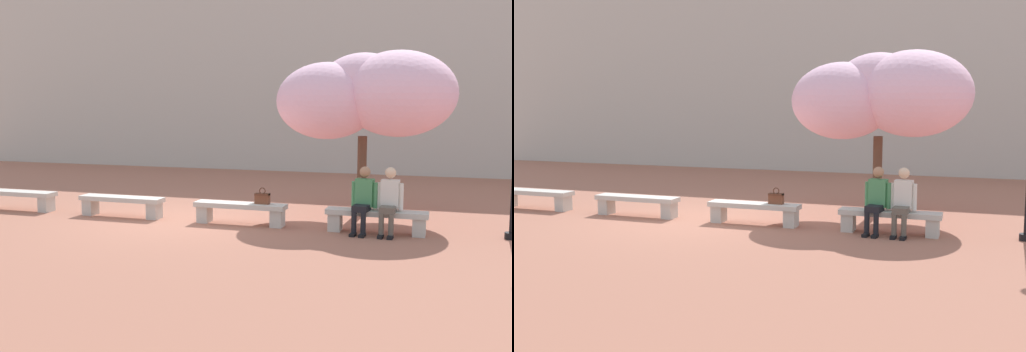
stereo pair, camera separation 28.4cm
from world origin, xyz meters
TOP-DOWN VIEW (x-y plane):
  - ground_plane at (0.00, 0.00)m, footprint 100.00×100.00m
  - building_facade at (0.00, 11.79)m, footprint 28.00×4.00m
  - stone_bench_west_end at (-4.19, -0.00)m, footprint 1.95×0.42m
  - stone_bench_near_west at (-1.40, 0.00)m, footprint 1.95×0.42m
  - stone_bench_center at (1.40, -0.00)m, footprint 1.95×0.42m
  - stone_bench_near_east at (4.19, 0.00)m, footprint 1.95×0.42m
  - person_seated_left at (3.94, -0.05)m, footprint 0.51×0.71m
  - person_seated_right at (4.43, -0.05)m, footprint 0.51×0.70m
  - handbag at (1.87, 0.03)m, footprint 0.30×0.15m
  - cherry_tree_main at (3.73, 1.89)m, footprint 3.94×2.58m

SIDE VIEW (x-z plane):
  - ground_plane at x=0.00m, z-range 0.00..0.00m
  - stone_bench_west_end at x=-4.19m, z-range 0.08..0.53m
  - stone_bench_near_west at x=-1.40m, z-range 0.08..0.53m
  - stone_bench_center at x=1.40m, z-range 0.08..0.53m
  - stone_bench_near_east at x=4.19m, z-range 0.08..0.53m
  - handbag at x=1.87m, z-range 0.41..0.75m
  - person_seated_left at x=3.94m, z-range 0.05..1.34m
  - person_seated_right at x=4.43m, z-range 0.05..1.34m
  - cherry_tree_main at x=3.73m, z-range 0.86..4.51m
  - building_facade at x=0.00m, z-range 0.00..7.71m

